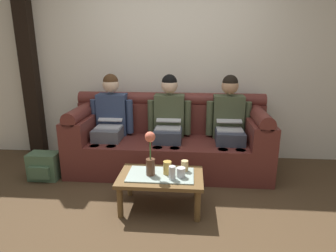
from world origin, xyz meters
TOP-DOWN VIEW (x-y plane):
  - ground_plane at (0.00, 0.00)m, footprint 14.00×14.00m
  - back_wall_patterned at (0.00, 1.70)m, footprint 6.00×0.12m
  - timber_pillar at (-1.99, 1.58)m, footprint 0.20×0.20m
  - couch at (0.00, 1.17)m, footprint 2.49×0.88m
  - person_left at (-0.75, 1.17)m, footprint 0.56×0.67m
  - person_middle at (0.00, 1.17)m, footprint 0.56×0.67m
  - person_right at (0.75, 1.17)m, footprint 0.56×0.67m
  - coffee_table at (0.00, 0.20)m, footprint 0.82×0.52m
  - flower_vase at (-0.10, 0.18)m, footprint 0.10×0.10m
  - cup_near_left at (0.20, 0.15)m, footprint 0.08×0.08m
  - cup_near_right at (0.06, 0.21)m, footprint 0.08×0.08m
  - cup_far_center at (0.12, 0.10)m, footprint 0.06×0.06m
  - cup_far_left at (0.23, 0.29)m, footprint 0.07×0.07m
  - backpack_left at (-1.47, 0.71)m, footprint 0.35×0.27m

SIDE VIEW (x-z plane):
  - ground_plane at x=0.00m, z-range 0.00..0.00m
  - backpack_left at x=-1.47m, z-range 0.00..0.33m
  - coffee_table at x=0.00m, z-range 0.12..0.48m
  - couch at x=0.00m, z-range -0.11..0.85m
  - cup_near_left at x=0.20m, z-range 0.36..0.45m
  - cup_far_left at x=0.23m, z-range 0.36..0.47m
  - cup_far_center at x=0.12m, z-range 0.36..0.49m
  - cup_near_right at x=0.06m, z-range 0.36..0.49m
  - flower_vase at x=-0.10m, z-range 0.36..0.79m
  - person_left at x=-0.75m, z-range 0.05..1.27m
  - person_middle at x=0.00m, z-range 0.05..1.27m
  - person_right at x=0.75m, z-range 0.05..1.27m
  - back_wall_patterned at x=0.00m, z-range 0.00..2.90m
  - timber_pillar at x=-1.99m, z-range 0.00..2.90m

